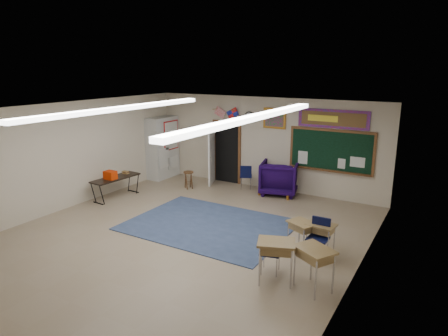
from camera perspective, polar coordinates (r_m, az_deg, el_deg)
The scene contains 24 objects.
floor at distance 9.81m, azimuth -5.75°, elevation -9.45°, with size 9.00×9.00×0.00m, color #83715A.
back_wall at distance 13.10m, azimuth 5.77°, elevation 3.51°, with size 8.00×0.04×3.00m, color #BEB19A.
left_wall at distance 12.07m, azimuth -21.47°, elevation 1.64°, with size 0.04×9.00×3.00m, color #BEB19A.
right_wall at distance 7.73m, azimuth 18.77°, elevation -4.89°, with size 0.04×9.00×3.00m, color #BEB19A.
ceiling at distance 9.03m, azimuth -6.22°, elevation 8.25°, with size 8.00×9.00×0.04m, color silver.
area_rug at distance 10.31m, azimuth -2.19°, elevation -8.12°, with size 4.00×3.00×0.02m, color #374668.
fluorescent_strips at distance 9.04m, azimuth -6.21°, elevation 7.87°, with size 3.86×6.00×0.10m, color white, non-canonical shape.
doorway at distance 13.75m, azimuth -0.23°, elevation 2.21°, with size 1.10×0.89×2.16m.
chalkboard at distance 12.34m, azimuth 15.00°, elevation 2.24°, with size 2.55×0.14×1.30m.
bulletin_board at distance 12.18m, azimuth 15.31°, elevation 6.78°, with size 2.10×0.05×0.55m.
framed_art_print at distance 12.80m, azimuth 7.23°, elevation 7.06°, with size 0.75×0.05×0.65m.
wall_clock at distance 13.18m, azimuth 3.61°, elevation 7.35°, with size 0.32×0.05×0.32m.
wall_flags at distance 13.55m, azimuth 0.34°, elevation 8.12°, with size 1.16×0.06×0.70m, color red, non-canonical shape.
storage_cabinet at distance 14.58m, azimuth -8.74°, elevation 2.90°, with size 0.59×1.25×2.20m.
wingback_armchair at distance 12.74m, azimuth 7.92°, elevation -1.38°, with size 1.12×1.16×1.05m, color black.
student_chair_reading at distance 13.21m, azimuth 3.16°, elevation -1.23°, with size 0.41×0.41×0.81m, color black, non-canonical shape.
student_chair_desk_a at distance 8.00m, azimuth 6.65°, elevation -11.98°, with size 0.41×0.41×0.82m, color black, non-canonical shape.
student_chair_desk_b at distance 8.66m, azimuth 13.25°, elevation -9.96°, with size 0.44×0.44×0.88m, color black, non-canonical shape.
student_desk_front_left at distance 8.92m, azimuth 11.01°, elevation -9.43°, with size 0.71×0.64×0.70m.
student_desk_front_right at distance 8.90m, azimuth 13.60°, elevation -9.63°, with size 0.63×0.50×0.70m.
student_desk_back_left at distance 7.66m, azimuth 7.42°, elevation -12.82°, with size 0.82×0.73×0.82m.
student_desk_back_right at distance 7.54m, azimuth 12.70°, elevation -13.59°, with size 0.84×0.78×0.81m.
folding_table at distance 12.71m, azimuth -15.17°, elevation -2.58°, with size 0.63×1.61×0.90m.
wooden_stool at distance 13.25m, azimuth -5.08°, elevation -1.69°, with size 0.33×0.33×0.58m.
Camera 1 is at (5.37, -7.20, 3.94)m, focal length 32.00 mm.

